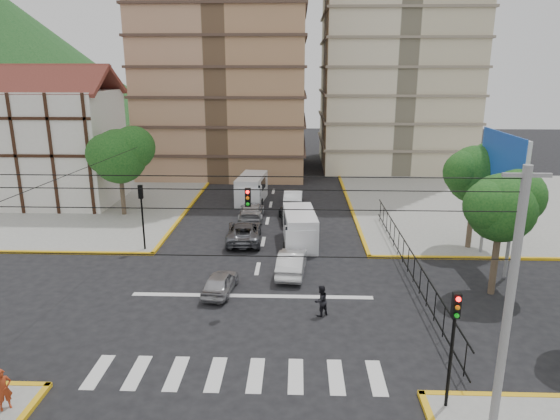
{
  "coord_description": "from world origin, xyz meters",
  "views": [
    {
      "loc": [
        2.4,
        -23.32,
        11.8
      ],
      "look_at": [
        1.41,
        4.14,
        4.0
      ],
      "focal_mm": 32.0,
      "sensor_mm": 36.0,
      "label": 1
    }
  ],
  "objects_px": {
    "traffic_light_se": "(453,332)",
    "pedestrian_crosswalk": "(321,301)",
    "car_white_front_right": "(292,262)",
    "van_right_lane": "(300,230)",
    "car_silver_front_left": "(220,282)",
    "traffic_light_nw": "(142,206)",
    "pedestrian_sw_corner": "(3,389)",
    "van_left_lane": "(251,190)"
  },
  "relations": [
    {
      "from": "van_left_lane",
      "to": "pedestrian_crosswalk",
      "type": "height_order",
      "value": "van_left_lane"
    },
    {
      "from": "van_right_lane",
      "to": "traffic_light_se",
      "type": "bearing_deg",
      "value": -78.11
    },
    {
      "from": "van_right_lane",
      "to": "car_white_front_right",
      "type": "height_order",
      "value": "van_right_lane"
    },
    {
      "from": "van_right_lane",
      "to": "pedestrian_crosswalk",
      "type": "bearing_deg",
      "value": -89.35
    },
    {
      "from": "van_right_lane",
      "to": "van_left_lane",
      "type": "distance_m",
      "value": 12.2
    },
    {
      "from": "car_white_front_right",
      "to": "pedestrian_sw_corner",
      "type": "xyz_separation_m",
      "value": [
        -9.99,
        -12.89,
        0.21
      ]
    },
    {
      "from": "car_silver_front_left",
      "to": "pedestrian_sw_corner",
      "type": "xyz_separation_m",
      "value": [
        -6.13,
        -10.09,
        0.32
      ]
    },
    {
      "from": "traffic_light_nw",
      "to": "van_right_lane",
      "type": "height_order",
      "value": "traffic_light_nw"
    },
    {
      "from": "van_right_lane",
      "to": "pedestrian_sw_corner",
      "type": "height_order",
      "value": "van_right_lane"
    },
    {
      "from": "traffic_light_nw",
      "to": "car_white_front_right",
      "type": "height_order",
      "value": "traffic_light_nw"
    },
    {
      "from": "pedestrian_sw_corner",
      "to": "van_right_lane",
      "type": "bearing_deg",
      "value": 15.86
    },
    {
      "from": "van_left_lane",
      "to": "traffic_light_nw",
      "type": "bearing_deg",
      "value": -109.53
    },
    {
      "from": "van_right_lane",
      "to": "pedestrian_crosswalk",
      "type": "height_order",
      "value": "van_right_lane"
    },
    {
      "from": "traffic_light_nw",
      "to": "van_left_lane",
      "type": "distance_m",
      "value": 14.34
    },
    {
      "from": "car_silver_front_left",
      "to": "pedestrian_crosswalk",
      "type": "xyz_separation_m",
      "value": [
        5.36,
        -2.43,
        0.18
      ]
    },
    {
      "from": "car_silver_front_left",
      "to": "van_left_lane",
      "type": "bearing_deg",
      "value": -83.43
    },
    {
      "from": "traffic_light_nw",
      "to": "van_right_lane",
      "type": "relative_size",
      "value": 0.82
    },
    {
      "from": "car_silver_front_left",
      "to": "pedestrian_crosswalk",
      "type": "distance_m",
      "value": 5.89
    },
    {
      "from": "van_left_lane",
      "to": "car_silver_front_left",
      "type": "distance_m",
      "value": 19.13
    },
    {
      "from": "traffic_light_nw",
      "to": "car_white_front_right",
      "type": "distance_m",
      "value": 10.75
    },
    {
      "from": "traffic_light_nw",
      "to": "van_left_lane",
      "type": "height_order",
      "value": "traffic_light_nw"
    },
    {
      "from": "van_right_lane",
      "to": "traffic_light_nw",
      "type": "bearing_deg",
      "value": -176.89
    },
    {
      "from": "van_left_lane",
      "to": "pedestrian_crosswalk",
      "type": "bearing_deg",
      "value": -70.48
    },
    {
      "from": "traffic_light_se",
      "to": "car_silver_front_left",
      "type": "height_order",
      "value": "traffic_light_se"
    },
    {
      "from": "van_right_lane",
      "to": "van_left_lane",
      "type": "xyz_separation_m",
      "value": [
        -4.38,
        11.39,
        0.05
      ]
    },
    {
      "from": "traffic_light_se",
      "to": "pedestrian_sw_corner",
      "type": "xyz_separation_m",
      "value": [
        -15.69,
        -0.74,
        -2.18
      ]
    },
    {
      "from": "traffic_light_se",
      "to": "traffic_light_nw",
      "type": "distance_m",
      "value": 22.06
    },
    {
      "from": "traffic_light_se",
      "to": "pedestrian_crosswalk",
      "type": "relative_size",
      "value": 2.77
    },
    {
      "from": "pedestrian_crosswalk",
      "to": "car_white_front_right",
      "type": "bearing_deg",
      "value": -112.57
    },
    {
      "from": "traffic_light_se",
      "to": "pedestrian_sw_corner",
      "type": "height_order",
      "value": "traffic_light_se"
    },
    {
      "from": "car_white_front_right",
      "to": "pedestrian_sw_corner",
      "type": "relative_size",
      "value": 2.8
    },
    {
      "from": "car_white_front_right",
      "to": "van_right_lane",
      "type": "bearing_deg",
      "value": -90.86
    },
    {
      "from": "pedestrian_crosswalk",
      "to": "traffic_light_nw",
      "type": "bearing_deg",
      "value": -75.88
    },
    {
      "from": "car_silver_front_left",
      "to": "van_right_lane",
      "type": "bearing_deg",
      "value": -112.83
    },
    {
      "from": "car_silver_front_left",
      "to": "car_white_front_right",
      "type": "bearing_deg",
      "value": -137.62
    },
    {
      "from": "van_left_lane",
      "to": "pedestrian_sw_corner",
      "type": "bearing_deg",
      "value": -96.33
    },
    {
      "from": "van_right_lane",
      "to": "pedestrian_crosswalk",
      "type": "distance_m",
      "value": 10.23
    },
    {
      "from": "traffic_light_se",
      "to": "pedestrian_sw_corner",
      "type": "distance_m",
      "value": 15.86
    },
    {
      "from": "car_white_front_right",
      "to": "pedestrian_crosswalk",
      "type": "xyz_separation_m",
      "value": [
        1.5,
        -5.23,
        0.07
      ]
    },
    {
      "from": "van_right_lane",
      "to": "pedestrian_crosswalk",
      "type": "xyz_separation_m",
      "value": [
        1.02,
        -10.17,
        -0.34
      ]
    },
    {
      "from": "traffic_light_se",
      "to": "car_silver_front_left",
      "type": "relative_size",
      "value": 1.23
    },
    {
      "from": "van_right_lane",
      "to": "pedestrian_sw_corner",
      "type": "xyz_separation_m",
      "value": [
        -10.47,
        -17.83,
        -0.21
      ]
    }
  ]
}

